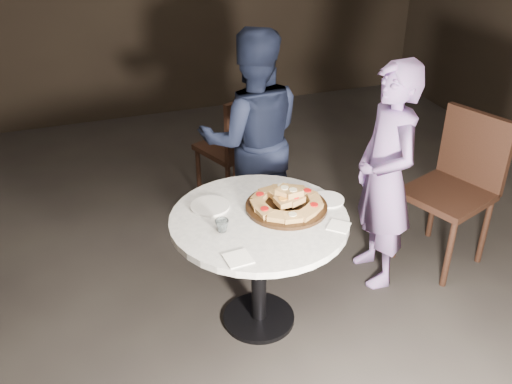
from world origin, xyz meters
TOP-DOWN VIEW (x-y plane):
  - floor at (0.00, 0.00)m, footprint 7.00×7.00m
  - table at (-0.14, 0.00)m, footprint 1.29×1.29m
  - serving_board at (0.03, 0.04)m, footprint 0.54×0.54m
  - focaccia_pile at (0.04, 0.04)m, footprint 0.40×0.41m
  - plate_left at (-0.37, 0.19)m, footprint 0.24×0.24m
  - plate_right at (0.29, 0.04)m, footprint 0.21×0.21m
  - water_glass at (-0.37, -0.06)m, footprint 0.09×0.09m
  - napkin_near at (-0.37, -0.32)m, footprint 0.14×0.14m
  - napkin_far at (0.22, -0.23)m, footprint 0.15×0.15m
  - chair_far at (0.17, 1.32)m, footprint 0.58×0.59m
  - chair_right at (1.33, 0.21)m, footprint 0.64×0.62m
  - diner_navy at (0.13, 0.91)m, footprint 0.85×0.72m
  - diner_teal at (0.74, 0.17)m, footprint 0.40×0.57m

SIDE VIEW (x-z plane):
  - floor at x=0.00m, z-range 0.00..0.00m
  - chair_far at x=0.17m, z-range 0.07..1.02m
  - chair_right at x=1.33m, z-range 0.08..1.11m
  - table at x=-0.14m, z-range 0.23..0.97m
  - diner_teal at x=0.74m, z-range 0.00..1.47m
  - napkin_far at x=0.22m, z-range 0.73..0.74m
  - napkin_near at x=-0.37m, z-range 0.73..0.74m
  - plate_right at x=0.29m, z-range 0.73..0.75m
  - plate_left at x=-0.37m, z-range 0.73..0.75m
  - serving_board at x=0.03m, z-range 0.73..0.76m
  - diner_navy at x=0.13m, z-range 0.00..1.53m
  - water_glass at x=-0.37m, z-range 0.73..0.80m
  - focaccia_pile at x=0.04m, z-range 0.73..0.84m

